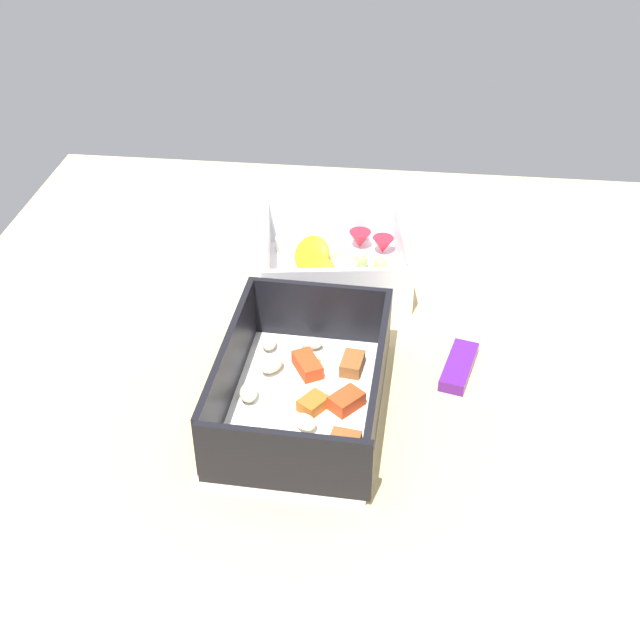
% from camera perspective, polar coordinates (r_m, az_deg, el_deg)
% --- Properties ---
extents(table_surface, '(0.80, 0.80, 0.02)m').
position_cam_1_polar(table_surface, '(0.83, -0.45, -2.25)').
color(table_surface, tan).
rests_on(table_surface, ground).
extents(pasta_container, '(0.22, 0.15, 0.07)m').
position_cam_1_polar(pasta_container, '(0.73, -1.28, -5.03)').
color(pasta_container, white).
rests_on(pasta_container, table_surface).
extents(fruit_bowl, '(0.17, 0.18, 0.06)m').
position_cam_1_polar(fruit_bowl, '(0.91, 1.03, 4.04)').
color(fruit_bowl, white).
rests_on(fruit_bowl, table_surface).
extents(candy_bar, '(0.07, 0.04, 0.01)m').
position_cam_1_polar(candy_bar, '(0.80, 9.54, -3.18)').
color(candy_bar, '#51197A').
rests_on(candy_bar, table_surface).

